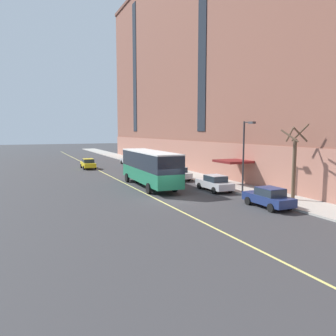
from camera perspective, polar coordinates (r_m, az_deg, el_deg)
ground_plane at (r=27.64m, az=0.95°, el=-5.65°), size 260.00×260.00×0.00m
sidewalk at (r=34.51m, az=11.84°, el=-3.22°), size 4.01×160.00×0.15m
apartment_facade at (r=38.88m, az=25.71°, el=22.42°), size 15.20×110.00×33.81m
city_bus at (r=33.93m, az=-3.24°, el=0.30°), size 3.19×11.88×3.74m
parked_car_silver_1 at (r=57.23m, az=-6.84°, el=1.38°), size 2.01×4.56×1.56m
parked_car_silver_2 at (r=50.35m, az=-4.48°, el=0.72°), size 2.15×4.76×1.56m
parked_car_navy_3 at (r=26.07m, az=17.11°, el=-4.92°), size 1.94×4.25×1.56m
parked_car_white_4 at (r=39.11m, az=1.61°, el=-0.91°), size 2.06×4.45×1.56m
parked_car_silver_5 at (r=32.15m, az=8.10°, el=-2.58°), size 2.00×4.56×1.56m
taxi_cab at (r=52.04m, az=-13.73°, el=0.74°), size 2.01×4.49×1.56m
street_tree_mid_block at (r=28.62m, az=21.13°, el=1.00°), size 1.92×1.88×6.23m
street_lamp at (r=30.76m, az=13.30°, el=3.28°), size 0.36×1.48×6.53m
lane_centerline at (r=29.91m, az=-3.47°, el=-4.72°), size 0.16×140.00×0.01m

